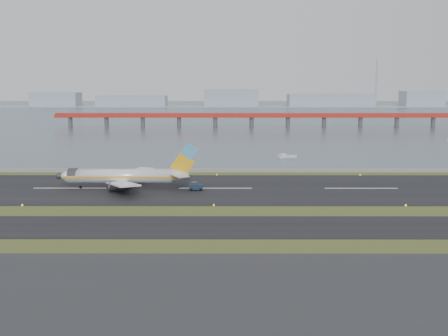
% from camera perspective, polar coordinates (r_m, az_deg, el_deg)
% --- Properties ---
extents(ground, '(1000.00, 1000.00, 0.00)m').
position_cam_1_polar(ground, '(124.44, -1.12, -4.64)').
color(ground, '#34491A').
rests_on(ground, ground).
extents(apron_strip, '(1000.00, 50.00, 0.10)m').
position_cam_1_polar(apron_strip, '(71.97, -2.10, -14.58)').
color(apron_strip, '#2D2D30').
rests_on(apron_strip, ground).
extents(taxiway_strip, '(1000.00, 18.00, 0.10)m').
position_cam_1_polar(taxiway_strip, '(112.78, -1.25, -6.00)').
color(taxiway_strip, black).
rests_on(taxiway_strip, ground).
extents(runway_strip, '(1000.00, 45.00, 0.10)m').
position_cam_1_polar(runway_strip, '(153.80, -0.87, -2.09)').
color(runway_strip, black).
rests_on(runway_strip, ground).
extents(seawall, '(1000.00, 2.50, 1.00)m').
position_cam_1_polar(seawall, '(183.30, -0.71, -0.23)').
color(seawall, gray).
rests_on(seawall, ground).
extents(bay_water, '(1400.00, 800.00, 1.30)m').
position_cam_1_polar(bay_water, '(581.86, -0.12, 5.68)').
color(bay_water, '#4A5B6A').
rests_on(bay_water, ground).
extents(red_pier, '(260.00, 5.00, 10.20)m').
position_cam_1_polar(red_pier, '(372.16, 2.82, 5.23)').
color(red_pier, '#B2291E').
rests_on(red_pier, ground).
extents(far_shoreline, '(1400.00, 80.00, 60.50)m').
position_cam_1_polar(far_shoreline, '(741.59, 1.00, 6.75)').
color(far_shoreline, '#9DAAB9').
rests_on(far_shoreline, ground).
extents(airliner, '(38.52, 32.89, 12.80)m').
position_cam_1_polar(airliner, '(155.30, -9.93, -0.84)').
color(airliner, white).
rests_on(airliner, ground).
extents(pushback_tug, '(3.67, 2.21, 2.33)m').
position_cam_1_polar(pushback_tug, '(150.90, -2.88, -1.89)').
color(pushback_tug, '#16273E').
rests_on(pushback_tug, ground).
extents(workboat_near, '(7.97, 5.13, 1.85)m').
position_cam_1_polar(workboat_near, '(219.74, 6.34, 1.19)').
color(workboat_near, silver).
rests_on(workboat_near, ground).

